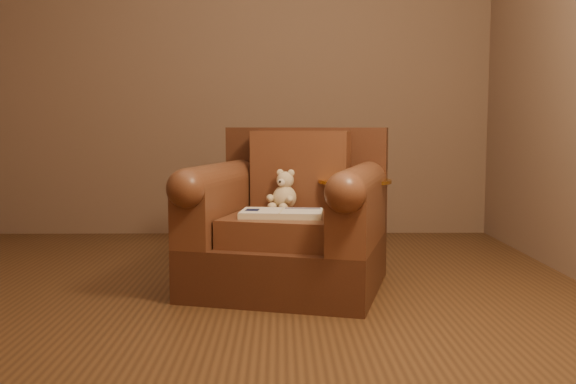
{
  "coord_description": "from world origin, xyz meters",
  "views": [
    {
      "loc": [
        0.31,
        -3.22,
        0.88
      ],
      "look_at": [
        0.35,
        0.14,
        0.53
      ],
      "focal_mm": 40.0,
      "sensor_mm": 36.0,
      "label": 1
    }
  ],
  "objects": [
    {
      "name": "guidebook",
      "position": [
        0.32,
        0.04,
        0.43
      ],
      "size": [
        0.44,
        0.29,
        0.03
      ],
      "rotation": [
        0.0,
        0.0,
        -0.1
      ],
      "color": "beige",
      "rests_on": "armchair"
    },
    {
      "name": "armchair",
      "position": [
        0.36,
        0.23,
        0.34
      ],
      "size": [
        1.17,
        1.14,
        0.87
      ],
      "rotation": [
        0.0,
        0.0,
        -0.27
      ],
      "color": "#4B2819",
      "rests_on": "floor"
    },
    {
      "name": "side_table",
      "position": [
        0.73,
        0.37,
        0.31
      ],
      "size": [
        0.41,
        0.41,
        0.58
      ],
      "color": "gold",
      "rests_on": "floor"
    },
    {
      "name": "teddy_bear",
      "position": [
        0.33,
        0.33,
        0.5
      ],
      "size": [
        0.17,
        0.19,
        0.23
      ],
      "rotation": [
        0.0,
        0.0,
        -0.49
      ],
      "color": "beige",
      "rests_on": "armchair"
    },
    {
      "name": "floor",
      "position": [
        0.0,
        0.0,
        0.0
      ],
      "size": [
        4.0,
        4.0,
        0.0
      ],
      "primitive_type": "plane",
      "color": "#56361D",
      "rests_on": "ground"
    }
  ]
}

